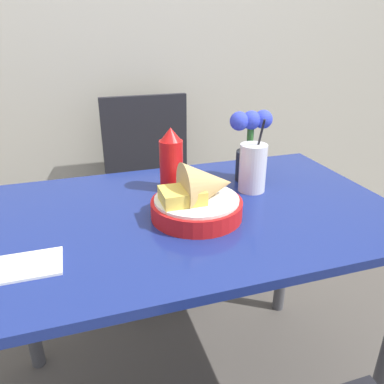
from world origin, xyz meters
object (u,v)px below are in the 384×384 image
ketchup_bottle (171,160)px  flower_vase (250,145)px  chair_far_window (151,180)px  drink_cup (253,169)px  food_basket (200,198)px

ketchup_bottle → flower_vase: size_ratio=0.85×
ketchup_bottle → chair_far_window: bearing=85.7°
drink_cup → flower_vase: 0.10m
drink_cup → flower_vase: size_ratio=0.99×
chair_far_window → ketchup_bottle: ketchup_bottle is taller
chair_far_window → drink_cup: 0.73m
food_basket → ketchup_bottle: ketchup_bottle is taller
food_basket → flower_vase: (0.24, 0.20, 0.07)m
chair_far_window → ketchup_bottle: size_ratio=4.63×
ketchup_bottle → flower_vase: 0.26m
food_basket → ketchup_bottle: bearing=96.7°
ketchup_bottle → drink_cup: 0.25m
ketchup_bottle → drink_cup: bearing=-20.1°
chair_far_window → drink_cup: drink_cup is taller
food_basket → chair_far_window: bearing=88.6°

